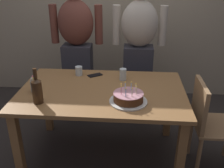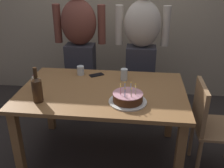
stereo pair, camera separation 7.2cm
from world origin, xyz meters
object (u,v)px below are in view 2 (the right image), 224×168
at_px(birthday_cake, 128,98).
at_px(water_glass_near, 81,70).
at_px(flower_vase, 36,83).
at_px(dining_chair, 209,122).
at_px(wine_bottle, 37,89).
at_px(water_glass_far, 124,75).
at_px(person_man_bearded, 80,48).
at_px(cell_phone, 96,75).
at_px(person_woman_cardigan, 141,50).

relative_size(birthday_cake, water_glass_near, 3.41).
distance_m(flower_vase, dining_chair, 1.58).
relative_size(wine_bottle, flower_vase, 1.94).
bearing_deg(water_glass_far, person_man_bearded, 135.06).
relative_size(flower_vase, person_man_bearded, 0.09).
height_order(water_glass_near, cell_phone, water_glass_near).
xyz_separation_m(cell_phone, person_man_bearded, (-0.28, 0.48, 0.13)).
xyz_separation_m(birthday_cake, cell_phone, (-0.35, 0.54, -0.04)).
relative_size(water_glass_far, flower_vase, 0.74).
bearing_deg(birthday_cake, water_glass_far, 97.96).
relative_size(water_glass_far, person_woman_cardigan, 0.07).
bearing_deg(wine_bottle, birthday_cake, 5.33).
xyz_separation_m(water_glass_far, cell_phone, (-0.29, 0.09, -0.05)).
xyz_separation_m(person_woman_cardigan, dining_chair, (0.63, -0.89, -0.36)).
bearing_deg(cell_phone, birthday_cake, -91.17).
xyz_separation_m(wine_bottle, flower_vase, (-0.10, 0.20, -0.05)).
bearing_deg(person_man_bearded, flower_vase, 77.15).
relative_size(birthday_cake, dining_chair, 0.36).
bearing_deg(water_glass_near, person_man_bearded, 103.11).
relative_size(wine_bottle, dining_chair, 0.35).
relative_size(water_glass_near, person_woman_cardigan, 0.06).
distance_m(water_glass_near, wine_bottle, 0.65).
xyz_separation_m(birthday_cake, dining_chair, (0.72, 0.13, -0.26)).
xyz_separation_m(birthday_cake, water_glass_far, (-0.06, 0.46, 0.02)).
height_order(person_man_bearded, person_woman_cardigan, same).
bearing_deg(dining_chair, wine_bottle, 97.76).
height_order(flower_vase, person_woman_cardigan, person_woman_cardigan).
xyz_separation_m(wine_bottle, person_man_bearded, (0.11, 1.09, 0.02)).
relative_size(birthday_cake, water_glass_far, 2.75).
height_order(water_glass_near, water_glass_far, water_glass_far).
distance_m(birthday_cake, water_glass_near, 0.75).
xyz_separation_m(water_glass_near, person_man_bearded, (-0.11, 0.48, 0.09)).
bearing_deg(flower_vase, cell_phone, 40.43).
bearing_deg(flower_vase, wine_bottle, -64.60).
bearing_deg(water_glass_near, flower_vase, -127.55).
bearing_deg(water_glass_near, cell_phone, -0.00).
bearing_deg(cell_phone, person_man_bearded, 85.78).
distance_m(wine_bottle, cell_phone, 0.73).
distance_m(birthday_cake, cell_phone, 0.65).
height_order(water_glass_near, dining_chair, dining_chair).
distance_m(cell_phone, dining_chair, 1.17).
relative_size(person_woman_cardigan, dining_chair, 1.90).
bearing_deg(wine_bottle, cell_phone, 57.97).
xyz_separation_m(person_man_bearded, person_woman_cardigan, (0.72, 0.00, 0.00)).
xyz_separation_m(water_glass_far, dining_chair, (0.78, -0.33, -0.28)).
xyz_separation_m(birthday_cake, person_woman_cardigan, (0.09, 1.02, 0.09)).
xyz_separation_m(water_glass_near, wine_bottle, (-0.22, -0.61, 0.07)).
distance_m(birthday_cake, water_glass_far, 0.46).
height_order(wine_bottle, person_woman_cardigan, person_woman_cardigan).
relative_size(water_glass_near, person_man_bearded, 0.06).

